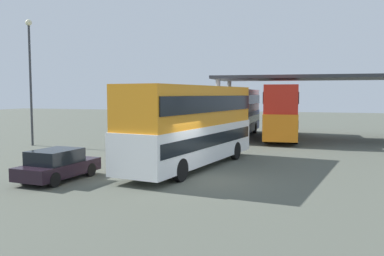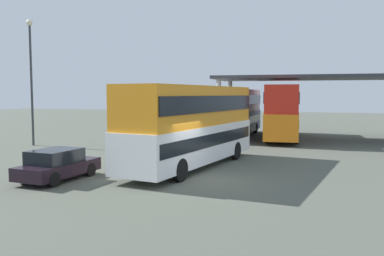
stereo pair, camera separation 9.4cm
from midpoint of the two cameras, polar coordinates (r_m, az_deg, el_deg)
The scene contains 7 objects.
ground_plane at distance 17.50m, azimuth 1.49°, elevation -7.44°, with size 140.00×140.00×0.00m, color #52564B.
double_decker_main at distance 20.40m, azimuth -0.12°, elevation 0.74°, with size 4.04×10.87×4.12m.
parked_hatchback at distance 18.39m, azimuth -18.61°, elevation -4.96°, with size 1.97×3.94×1.35m.
double_decker_near_canopy at distance 35.38m, azimuth 6.16°, elevation 2.44°, with size 2.48×11.32×4.12m.
double_decker_mid_row at distance 34.50m, azimuth 12.60°, elevation 2.52°, with size 3.30×11.71×4.39m.
depot_canopy at distance 34.40m, azimuth 21.04°, elevation 6.41°, with size 21.36×8.05×5.16m.
lamppost_tall at distance 31.29m, azimuth -22.00°, elevation 7.82°, with size 0.44×0.44×8.98m.
Camera 1 is at (4.87, -16.39, 3.71)m, focal length 37.71 mm.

